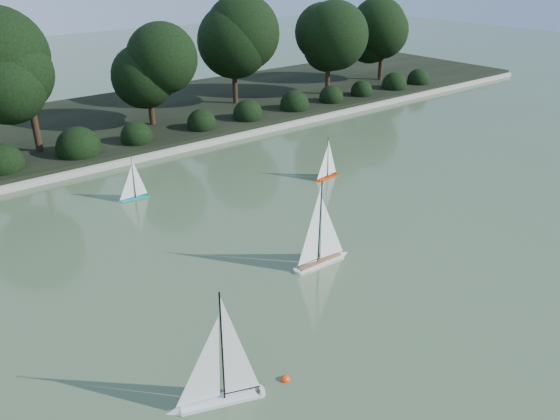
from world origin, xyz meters
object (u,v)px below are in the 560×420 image
object	(u,v)px
sailboat_white_a	(212,387)
sailboat_orange	(326,172)
sailboat_teal	(131,193)
sailboat_white_b	(324,249)
race_buoy	(285,380)

from	to	relation	value
sailboat_white_a	sailboat_orange	size ratio (longest dim) A/B	1.56
sailboat_orange	sailboat_teal	xyz separation A→B (m)	(-4.87, 2.02, -0.01)
sailboat_orange	sailboat_white_b	bearing A→B (deg)	-133.39
sailboat_white_b	sailboat_teal	size ratio (longest dim) A/B	1.62
sailboat_white_b	race_buoy	bearing A→B (deg)	-141.99
sailboat_white_b	sailboat_teal	bearing A→B (deg)	107.63
sailboat_white_b	sailboat_teal	world-z (taller)	sailboat_white_b
sailboat_white_a	sailboat_white_b	size ratio (longest dim) A/B	0.99
sailboat_white_a	sailboat_teal	bearing A→B (deg)	73.55
sailboat_white_a	sailboat_orange	xyz separation A→B (m)	(7.02, 5.25, -0.11)
sailboat_teal	sailboat_white_a	bearing A→B (deg)	-106.45
sailboat_teal	sailboat_orange	bearing A→B (deg)	-22.51
sailboat_orange	race_buoy	xyz separation A→B (m)	(-5.94, -5.51, -0.19)
sailboat_white_a	sailboat_teal	size ratio (longest dim) A/B	1.61
sailboat_orange	sailboat_teal	size ratio (longest dim) A/B	1.03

